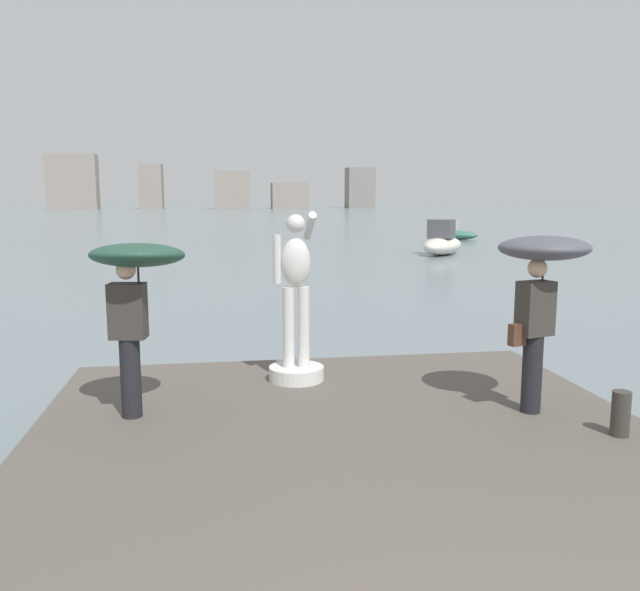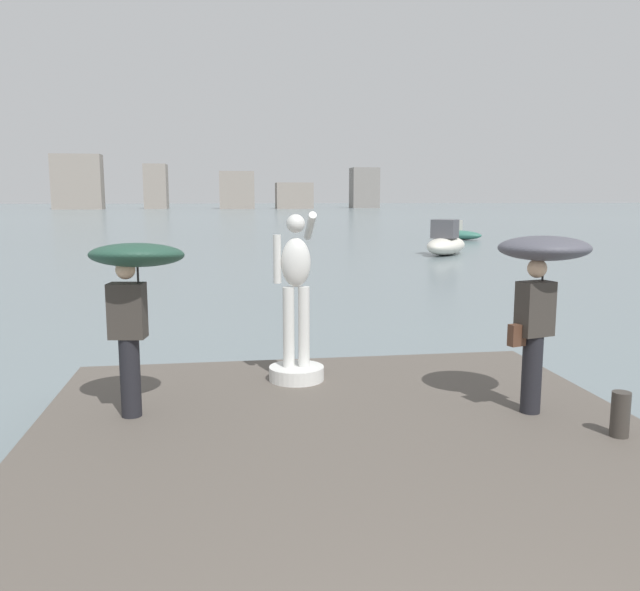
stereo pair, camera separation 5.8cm
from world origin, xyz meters
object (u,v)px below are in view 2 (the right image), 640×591
object	(u,v)px
statue_white_figure	(296,318)
onlooker_left	(134,278)
onlooker_right	(541,273)
mooring_bollard	(620,414)
boat_near	(446,243)
boat_mid	(456,233)

from	to	relation	value
statue_white_figure	onlooker_left	distance (m)	2.30
statue_white_figure	onlooker_left	world-z (taller)	statue_white_figure
statue_white_figure	onlooker_right	bearing A→B (deg)	-32.90
mooring_bollard	boat_near	distance (m)	24.81
statue_white_figure	boat_near	world-z (taller)	statue_white_figure
mooring_bollard	onlooker_right	bearing A→B (deg)	118.59
mooring_bollard	boat_near	xyz separation A→B (m)	(6.58, 23.93, -0.06)
boat_near	statue_white_figure	bearing A→B (deg)	-114.08
statue_white_figure	boat_near	distance (m)	23.47
onlooker_left	boat_mid	distance (m)	36.51
boat_mid	boat_near	bearing A→B (deg)	-112.57
onlooker_left	boat_near	bearing A→B (deg)	63.11
onlooker_right	mooring_bollard	bearing A→B (deg)	-61.41
mooring_bollard	boat_near	world-z (taller)	boat_near
onlooker_right	boat_mid	xyz separation A→B (m)	(11.36, 33.40, -1.56)
mooring_bollard	boat_mid	xyz separation A→B (m)	(10.88, 34.28, -0.22)
onlooker_right	statue_white_figure	bearing A→B (deg)	147.10
statue_white_figure	mooring_bollard	distance (m)	3.95
boat_near	onlooker_left	bearing A→B (deg)	-116.89
boat_mid	statue_white_figure	bearing A→B (deg)	-113.59
statue_white_figure	mooring_bollard	world-z (taller)	statue_white_figure
onlooker_right	boat_near	world-z (taller)	onlooker_right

